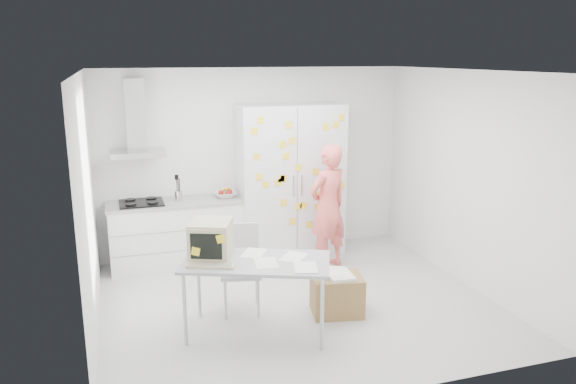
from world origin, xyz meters
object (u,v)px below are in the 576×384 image
object	(u,v)px
desk	(227,250)
cardboard_box	(337,294)
person	(328,207)
chair	(241,263)

from	to	relation	value
desk	cardboard_box	world-z (taller)	desk
person	desk	world-z (taller)	person
person	chair	size ratio (longest dim) A/B	1.73
desk	chair	xyz separation A→B (m)	(0.24, 0.47, -0.34)
person	cardboard_box	xyz separation A→B (m)	(-0.42, -1.37, -0.63)
person	cardboard_box	bearing A→B (deg)	50.12
chair	desk	bearing A→B (deg)	-105.52
desk	cardboard_box	bearing A→B (deg)	23.13
person	chair	distance (m)	1.73
desk	chair	size ratio (longest dim) A/B	1.68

